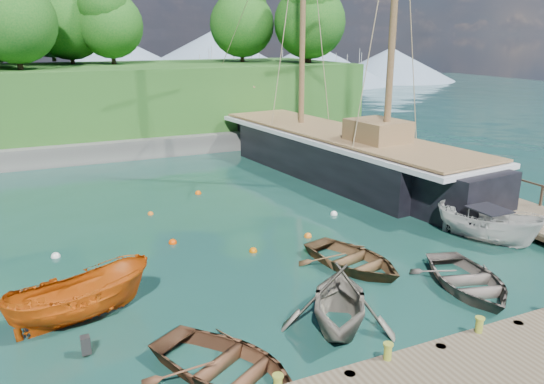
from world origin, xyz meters
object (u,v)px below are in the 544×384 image
at_px(schooner, 338,157).
at_px(rowboat_3, 467,289).
at_px(cabin_boat_white, 485,241).
at_px(rowboat_1, 338,327).
at_px(rowboat_0, 226,376).
at_px(rowboat_2, 353,267).
at_px(motorboat_orange, 83,321).

bearing_deg(schooner, rowboat_3, -111.46).
bearing_deg(cabin_boat_white, rowboat_1, 176.34).
bearing_deg(rowboat_1, rowboat_3, 34.80).
height_order(rowboat_0, rowboat_3, rowboat_0).
bearing_deg(rowboat_3, rowboat_0, -156.87).
relative_size(rowboat_0, rowboat_1, 1.11).
bearing_deg(rowboat_2, rowboat_3, -64.64).
bearing_deg(rowboat_2, rowboat_1, -143.56).
bearing_deg(cabin_boat_white, rowboat_3, -165.66).
xyz_separation_m(motorboat_orange, cabin_boat_white, (16.02, -0.31, 0.00)).
bearing_deg(rowboat_3, schooner, 91.31).
bearing_deg(rowboat_0, motorboat_orange, 93.08).
relative_size(rowboat_2, cabin_boat_white, 0.96).
height_order(rowboat_1, motorboat_orange, rowboat_1).
xyz_separation_m(rowboat_1, motorboat_orange, (-6.84, 3.54, 0.00)).
height_order(rowboat_0, rowboat_1, rowboat_1).
distance_m(rowboat_0, schooner, 20.70).
height_order(rowboat_1, cabin_boat_white, rowboat_1).
distance_m(rowboat_1, cabin_boat_white, 9.73).
height_order(rowboat_3, schooner, schooner).
bearing_deg(rowboat_1, cabin_boat_white, 51.23).
relative_size(rowboat_1, rowboat_3, 0.91).
bearing_deg(motorboat_orange, schooner, -67.72).
relative_size(rowboat_0, schooner, 0.15).
height_order(motorboat_orange, cabin_boat_white, same).
bearing_deg(schooner, cabin_boat_white, -96.97).
xyz_separation_m(motorboat_orange, schooner, (16.10, 11.61, 1.16)).
height_order(rowboat_0, rowboat_2, rowboat_0).
distance_m(rowboat_0, motorboat_orange, 5.32).
height_order(rowboat_2, motorboat_orange, motorboat_orange).
height_order(rowboat_1, rowboat_3, rowboat_1).
bearing_deg(schooner, rowboat_1, -128.03).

